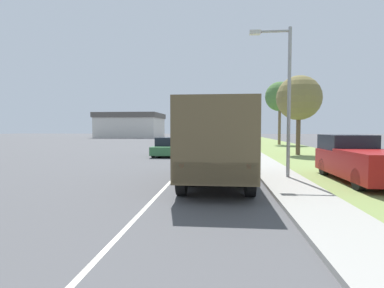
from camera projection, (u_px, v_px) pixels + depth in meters
name	position (u px, v px, depth m)	size (l,w,h in m)	color
ground_plane	(205.00, 145.00, 38.13)	(180.00, 180.00, 0.00)	#4C4C4F
lane_centre_stripe	(205.00, 145.00, 38.13)	(0.12, 120.00, 0.00)	silver
sidewalk_right	(241.00, 145.00, 37.70)	(1.80, 120.00, 0.12)	#9E9B93
grass_strip_right	(276.00, 146.00, 37.29)	(7.00, 120.00, 0.02)	olive
military_truck	(217.00, 139.00, 11.47)	(2.43, 7.10, 3.03)	#545B3D
car_nearest_ahead	(167.00, 147.00, 23.32)	(1.79, 4.39, 1.43)	#336B3D
car_second_ahead	(222.00, 140.00, 36.00)	(1.95, 4.85, 1.69)	navy
car_third_ahead	(217.00, 138.00, 45.59)	(1.85, 4.33, 1.75)	navy
car_fourth_ahead	(221.00, 136.00, 54.99)	(1.75, 4.25, 1.64)	#336B3D
pickup_truck	(359.00, 159.00, 11.89)	(1.95, 5.18, 1.82)	maroon
lamp_post	(283.00, 87.00, 12.18)	(1.69, 0.24, 6.09)	gray
tree_mid_right	(299.00, 98.00, 23.84)	(3.54, 3.54, 6.32)	brown
tree_far_right	(280.00, 97.00, 39.21)	(3.84, 3.84, 8.26)	brown
building_distant	(131.00, 125.00, 73.65)	(14.78, 13.51, 5.91)	beige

